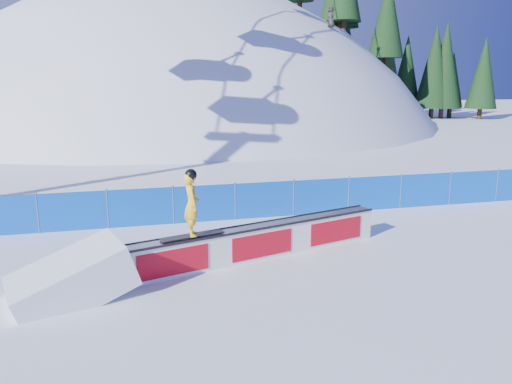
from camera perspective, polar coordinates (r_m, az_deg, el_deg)
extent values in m
plane|color=white|center=(12.58, 6.42, -8.34)|extent=(160.00, 160.00, 0.00)
sphere|color=white|center=(57.71, -8.99, -10.21)|extent=(64.00, 64.00, 64.00)
cylinder|color=black|center=(57.41, 6.31, 18.94)|extent=(0.50, 0.50, 1.40)
cylinder|color=black|center=(59.61, 6.95, 17.79)|extent=(0.50, 0.50, 1.40)
cylinder|color=black|center=(55.19, 10.76, 16.82)|extent=(0.50, 0.50, 1.40)
cylinder|color=black|center=(58.46, 11.29, 15.27)|extent=(0.50, 0.50, 1.40)
cone|color=black|center=(58.92, 11.52, 20.33)|extent=(4.06, 4.06, 9.22)
cylinder|color=black|center=(53.84, 13.75, 14.70)|extent=(0.50, 0.50, 1.40)
cone|color=black|center=(54.11, 13.98, 18.69)|extent=(2.79, 2.79, 6.34)
cylinder|color=black|center=(59.52, 13.52, 12.77)|extent=(0.50, 0.50, 1.40)
cone|color=black|center=(59.70, 13.75, 17.04)|extent=(3.39, 3.39, 7.70)
cylinder|color=black|center=(62.58, 13.83, 10.75)|extent=(0.50, 0.50, 1.40)
cone|color=black|center=(62.57, 14.02, 14.21)|extent=(2.80, 2.80, 6.37)
cylinder|color=black|center=(57.06, 18.10, 8.36)|extent=(0.50, 0.50, 1.40)
cone|color=black|center=(56.93, 18.42, 12.84)|extent=(3.41, 3.41, 7.75)
cylinder|color=black|center=(57.13, 18.64, 8.32)|extent=(0.50, 0.50, 1.40)
cone|color=black|center=(57.01, 19.05, 13.92)|extent=(4.39, 4.39, 9.97)
cylinder|color=black|center=(61.41, 20.09, 8.49)|extent=(0.50, 0.50, 1.40)
cone|color=black|center=(61.30, 20.48, 13.47)|extent=(4.18, 4.18, 9.49)
cylinder|color=black|center=(62.57, 18.88, 8.65)|extent=(0.50, 0.50, 1.40)
cone|color=black|center=(62.45, 19.17, 12.53)|extent=(3.21, 3.21, 7.29)
cylinder|color=black|center=(62.47, 22.20, 8.39)|extent=(0.50, 0.50, 1.40)
cone|color=black|center=(62.35, 22.53, 12.25)|extent=(3.19, 3.19, 7.24)
cube|color=blue|center=(16.49, 1.01, -0.91)|extent=(22.00, 0.03, 1.20)
cylinder|color=#444F7B|center=(16.18, -23.68, -2.11)|extent=(0.05, 0.05, 1.30)
cylinder|color=#444F7B|center=(15.96, -16.60, -1.75)|extent=(0.05, 0.05, 1.30)
cylinder|color=#444F7B|center=(15.98, -9.43, -1.35)|extent=(0.05, 0.05, 1.30)
cylinder|color=#444F7B|center=(16.26, -2.39, -0.94)|extent=(0.05, 0.05, 1.30)
cylinder|color=#444F7B|center=(16.76, 4.31, -0.54)|extent=(0.05, 0.05, 1.30)
cylinder|color=#444F7B|center=(17.49, 10.55, -0.16)|extent=(0.05, 0.05, 1.30)
cylinder|color=#444F7B|center=(18.40, 16.22, 0.19)|extent=(0.05, 0.05, 1.30)
cylinder|color=#444F7B|center=(19.48, 21.31, 0.50)|extent=(0.05, 0.05, 1.30)
cylinder|color=#444F7B|center=(20.69, 25.84, 0.78)|extent=(0.05, 0.05, 1.30)
cube|color=white|center=(12.87, 0.20, -5.80)|extent=(7.17, 2.50, 0.83)
cube|color=#91959F|center=(12.74, 0.21, -3.96)|extent=(7.11, 2.50, 0.04)
cube|color=black|center=(12.54, 0.77, -4.20)|extent=(7.05, 2.09, 0.06)
cube|color=black|center=(12.94, -0.34, -3.65)|extent=(7.05, 2.09, 0.06)
cube|color=red|center=(12.68, 0.76, -6.10)|extent=(6.70, 1.98, 0.62)
cube|color=red|center=(13.07, -0.33, -5.51)|extent=(6.70, 1.98, 0.62)
cube|color=black|center=(11.95, -7.25, -4.96)|extent=(1.57, 0.71, 0.03)
imported|color=yellow|center=(11.74, -7.36, -1.40)|extent=(0.38, 0.56, 1.50)
sphere|color=black|center=(11.59, -7.46, 1.96)|extent=(0.28, 0.28, 0.28)
imported|color=#262626|center=(43.18, 8.57, 19.18)|extent=(0.79, 0.95, 1.65)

